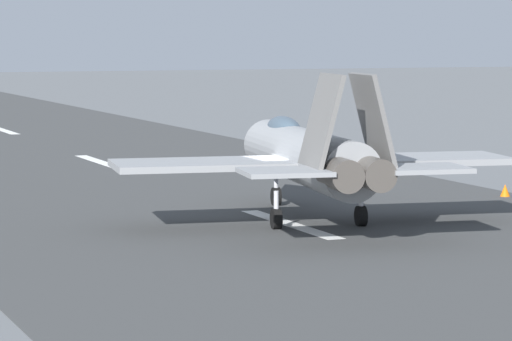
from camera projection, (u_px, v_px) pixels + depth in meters
name	position (u px, v px, depth m)	size (l,w,h in m)	color
ground_plane	(283.00, 222.00, 49.53)	(400.00, 400.00, 0.00)	slate
runway_strip	(283.00, 222.00, 49.51)	(240.00, 26.00, 0.02)	#3B3D3D
fighter_jet	(305.00, 155.00, 49.64)	(16.52, 15.08, 5.71)	gray
crew_person	(383.00, 156.00, 67.71)	(0.54, 0.50, 1.62)	#1E2338
marker_cone_mid	(505.00, 191.00, 57.21)	(0.44, 0.44, 0.55)	orange
marker_cone_far	(326.00, 155.00, 73.86)	(0.44, 0.44, 0.55)	orange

